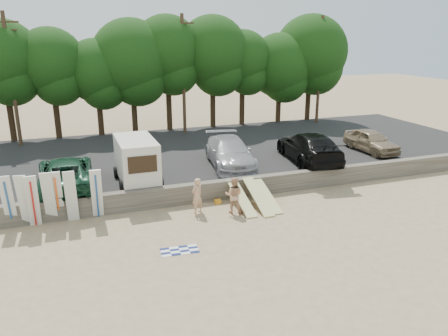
{
  "coord_description": "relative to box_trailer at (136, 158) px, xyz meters",
  "views": [
    {
      "loc": [
        -6.53,
        -17.15,
        8.3
      ],
      "look_at": [
        0.67,
        3.0,
        1.66
      ],
      "focal_mm": 35.0,
      "sensor_mm": 36.0,
      "label": 1
    }
  ],
  "objects": [
    {
      "name": "surfboard_upright_1",
      "position": [
        -5.3,
        -2.47,
        -0.76
      ],
      "size": [
        0.58,
        0.7,
        2.55
      ],
      "primitive_type": "cube",
      "rotation": [
        0.23,
        0.0,
        -0.13
      ],
      "color": "silver",
      "rests_on": "ground"
    },
    {
      "name": "beachgoer_a",
      "position": [
        2.28,
        -3.4,
        -1.15
      ],
      "size": [
        0.76,
        0.67,
        1.76
      ],
      "primitive_type": "imported",
      "rotation": [
        0.0,
        0.0,
        3.62
      ],
      "color": "tan",
      "rests_on": "ground"
    },
    {
      "name": "cooler",
      "position": [
        4.58,
        -2.6,
        -1.87
      ],
      "size": [
        0.47,
        0.42,
        0.32
      ],
      "primitive_type": "cube",
      "rotation": [
        0.0,
        0.0,
        -0.39
      ],
      "color": "green",
      "rests_on": "ground"
    },
    {
      "name": "box_trailer",
      "position": [
        0.0,
        0.0,
        0.0
      ],
      "size": [
        2.17,
        3.79,
        2.38
      ],
      "rotation": [
        0.0,
        0.0,
        0.01
      ],
      "color": "beige",
      "rests_on": "parking_lot"
    },
    {
      "name": "gear_bag",
      "position": [
        3.6,
        -2.6,
        -1.92
      ],
      "size": [
        0.31,
        0.26,
        0.22
      ],
      "primitive_type": "cube",
      "rotation": [
        0.0,
        0.0,
        -0.04
      ],
      "color": "orange",
      "rests_on": "ground"
    },
    {
      "name": "car_4",
      "position": [
        15.69,
        1.15,
        -0.59
      ],
      "size": [
        1.84,
        4.38,
        1.48
      ],
      "primitive_type": "imported",
      "rotation": [
        0.0,
        0.0,
        0.02
      ],
      "color": "#917A5C",
      "rests_on": "parking_lot"
    },
    {
      "name": "beach_towel",
      "position": [
        0.54,
        -6.84,
        -2.03
      ],
      "size": [
        1.6,
        1.6,
        0.0
      ],
      "primitive_type": "plane",
      "rotation": [
        0.0,
        0.0,
        -0.07
      ],
      "color": "white",
      "rests_on": "ground"
    },
    {
      "name": "surfboard_low_2",
      "position": [
        5.86,
        -3.49,
        -1.53
      ],
      "size": [
        0.56,
        2.87,
        1.01
      ],
      "primitive_type": "cube",
      "rotation": [
        0.32,
        0.0,
        0.0
      ],
      "color": "#D0CA83",
      "rests_on": "ground"
    },
    {
      "name": "parking_lot",
      "position": [
        3.48,
        5.5,
        -1.68
      ],
      "size": [
        44.0,
        14.5,
        0.7
      ],
      "primitive_type": "cube",
      "color": "#282828",
      "rests_on": "ground"
    },
    {
      "name": "surfboard_upright_6",
      "position": [
        -2.25,
        -2.57,
        -0.78
      ],
      "size": [
        0.52,
        0.78,
        2.52
      ],
      "primitive_type": "cube",
      "rotation": [
        0.28,
        0.0,
        -0.03
      ],
      "color": "silver",
      "rests_on": "ground"
    },
    {
      "name": "surfboard_upright_4",
      "position": [
        -3.96,
        -2.36,
        -0.77
      ],
      "size": [
        0.51,
        0.72,
        2.53
      ],
      "primitive_type": "cube",
      "rotation": [
        0.26,
        0.0,
        -0.01
      ],
      "color": "silver",
      "rests_on": "ground"
    },
    {
      "name": "surfboard_low_0",
      "position": [
        4.54,
        -3.47,
        -1.53
      ],
      "size": [
        0.56,
        2.87,
        1.01
      ],
      "primitive_type": "cube",
      "rotation": [
        0.32,
        0.0,
        0.0
      ],
      "color": "#D0CA83",
      "rests_on": "ground"
    },
    {
      "name": "car_2",
      "position": [
        5.66,
        1.24,
        -0.51
      ],
      "size": [
        3.13,
        5.99,
        1.66
      ],
      "primitive_type": "imported",
      "rotation": [
        0.0,
        0.0,
        -0.15
      ],
      "color": "#A4A3A8",
      "rests_on": "parking_lot"
    },
    {
      "name": "ground",
      "position": [
        3.48,
        -5.0,
        -2.03
      ],
      "size": [
        120.0,
        120.0,
        0.0
      ],
      "primitive_type": "plane",
      "color": "tan",
      "rests_on": "ground"
    },
    {
      "name": "surfboard_upright_2",
      "position": [
        -4.95,
        -2.6,
        -0.77
      ],
      "size": [
        0.55,
        0.76,
        2.53
      ],
      "primitive_type": "cube",
      "rotation": [
        0.26,
        0.0,
        0.07
      ],
      "color": "silver",
      "rests_on": "ground"
    },
    {
      "name": "treeline",
      "position": [
        4.28,
        12.59,
        4.45
      ],
      "size": [
        33.79,
        6.39,
        9.24
      ],
      "color": "#382616",
      "rests_on": "parking_lot"
    },
    {
      "name": "utility_poles",
      "position": [
        5.48,
        11.0,
        3.39
      ],
      "size": [
        25.8,
        0.26,
        9.0
      ],
      "color": "#473321",
      "rests_on": "parking_lot"
    },
    {
      "name": "seawall",
      "position": [
        3.48,
        -2.0,
        -1.53
      ],
      "size": [
        44.0,
        0.5,
        1.0
      ],
      "primitive_type": "cube",
      "color": "#6B6356",
      "rests_on": "ground"
    },
    {
      "name": "car_1",
      "position": [
        -3.53,
        0.45,
        -0.53
      ],
      "size": [
        2.73,
        5.82,
        1.61
      ],
      "primitive_type": "imported",
      "rotation": [
        0.0,
        0.0,
        3.15
      ],
      "color": "#163E2A",
      "rests_on": "parking_lot"
    },
    {
      "name": "surfboard_low_1",
      "position": [
        5.33,
        -3.68,
        -1.48
      ],
      "size": [
        0.56,
        2.83,
        1.12
      ],
      "primitive_type": "cube",
      "rotation": [
        0.36,
        0.0,
        0.0
      ],
      "color": "#D0CA83",
      "rests_on": "ground"
    },
    {
      "name": "surfboard_upright_0",
      "position": [
        -5.95,
        -2.37,
        -0.76
      ],
      "size": [
        0.53,
        0.65,
        2.55
      ],
      "primitive_type": "cube",
      "rotation": [
        0.22,
        0.0,
        -0.05
      ],
      "color": "silver",
      "rests_on": "ground"
    },
    {
      "name": "car_3",
      "position": [
        10.59,
        0.5,
        -0.43
      ],
      "size": [
        3.4,
        6.53,
        1.81
      ],
      "primitive_type": "imported",
      "rotation": [
        0.0,
        0.0,
        3.0
      ],
      "color": "black",
      "rests_on": "parking_lot"
    },
    {
      "name": "surfboard_upright_3",
      "position": [
        -4.29,
        -2.43,
        -0.76
      ],
      "size": [
        0.55,
        0.69,
        2.55
      ],
      "primitive_type": "cube",
      "rotation": [
        0.23,
        0.0,
        -0.09
      ],
      "color": "silver",
      "rests_on": "ground"
    },
    {
      "name": "beachgoer_b",
      "position": [
        3.95,
        -3.95,
        -1.14
      ],
      "size": [
        1.09,
        1.02,
        1.8
      ],
      "primitive_type": "imported",
      "rotation": [
        0.0,
        0.0,
        2.63
      ],
      "color": "tan",
      "rests_on": "ground"
    },
    {
      "name": "surfboard_upright_5",
      "position": [
        -3.36,
        -2.57,
        -0.76
      ],
      "size": [
        0.53,
        0.66,
        2.55
      ],
      "primitive_type": "cube",
      "rotation": [
        0.22,
        0.0,
        -0.04
      ],
      "color": "silver",
      "rests_on": "ground"
    }
  ]
}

